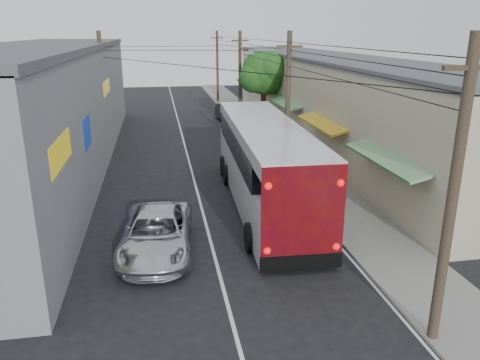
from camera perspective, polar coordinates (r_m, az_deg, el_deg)
The scene contains 13 objects.
ground at distance 14.27m, azimuth -1.13°, elevation -16.33°, with size 120.00×120.00×0.00m, color black.
sidewalk at distance 33.69m, azimuth 4.56°, elevation 4.08°, with size 3.00×80.00×0.12m, color slate.
building_right at distance 36.34m, azimuth 10.85°, elevation 9.79°, with size 7.09×40.00×6.25m.
building_left at distance 30.74m, azimuth -22.74°, elevation 8.28°, with size 7.20×36.00×7.25m.
utility_poles at distance 32.61m, azimuth -1.27°, elevation 10.95°, with size 11.80×45.28×8.00m.
street_tree at distance 38.82m, azimuth 3.02°, elevation 12.83°, with size 4.40×4.00×6.60m.
coach_bus at distance 21.98m, azimuth 2.98°, elevation 2.07°, with size 3.61×13.89×3.97m.
jeepney at distance 17.84m, azimuth -10.14°, elevation -6.42°, with size 2.56×5.55×1.54m, color silver.
parked_suv at distance 26.30m, azimuth 2.66°, elevation 1.95°, with size 2.34×5.76×1.67m, color #97989F.
parked_car_mid at distance 33.20m, azimuth 0.51°, elevation 5.03°, with size 1.60×3.98×1.36m, color #26262B.
parked_car_far at distance 43.14m, azimuth -1.34°, elevation 8.17°, with size 1.72×4.93×1.62m, color black.
pedestrian_near at distance 28.61m, azimuth 4.88°, elevation 3.60°, with size 0.66×0.43×1.81m, color pink.
pedestrian_far at distance 29.84m, azimuth 8.67°, elevation 3.84°, with size 0.78×0.61×1.60m, color #9AC1E0.
Camera 1 is at (-1.78, -11.68, 7.99)m, focal length 35.00 mm.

